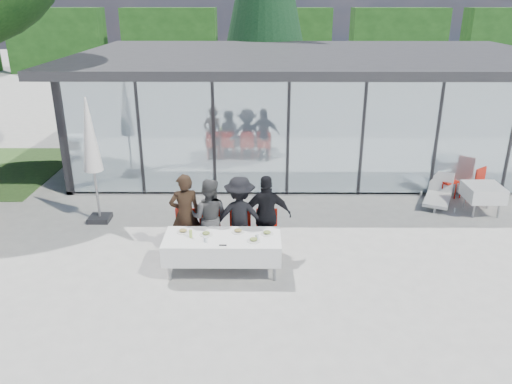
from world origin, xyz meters
TOP-DOWN VIEW (x-y plane):
  - ground at (0.00, 0.00)m, footprint 90.00×90.00m
  - pavilion at (2.00, 8.16)m, footprint 14.80×8.80m
  - treeline at (-2.00, 28.00)m, footprint 62.50×2.00m
  - dining_table at (-0.43, -0.03)m, footprint 2.26×0.96m
  - diner_a at (-1.25, 0.74)m, footprint 0.78×0.78m
  - diner_chair_a at (-1.25, 0.72)m, footprint 0.44×0.44m
  - diner_b at (-0.76, 0.74)m, footprint 0.91×0.91m
  - diner_chair_b at (-0.76, 0.72)m, footprint 0.44×0.44m
  - diner_c at (-0.12, 0.74)m, footprint 1.16×1.16m
  - diner_chair_c at (-0.12, 0.72)m, footprint 0.44×0.44m
  - diner_d at (0.44, 0.74)m, footprint 1.04×1.04m
  - diner_chair_d at (0.44, 0.72)m, footprint 0.44×0.44m
  - plate_a at (-1.22, 0.18)m, footprint 0.26×0.26m
  - plate_b at (-0.75, 0.06)m, footprint 0.26×0.26m
  - plate_c at (-0.14, 0.19)m, footprint 0.26×0.26m
  - plate_d at (0.43, 0.10)m, footprint 0.26×0.26m
  - plate_extra at (0.17, -0.20)m, footprint 0.26×0.26m
  - juice_bottle at (-1.04, -0.05)m, footprint 0.06×0.06m
  - drinking_glasses at (-0.25, -0.18)m, footprint 1.04×0.20m
  - folded_eyeglasses at (-0.40, -0.38)m, footprint 0.14×0.03m
  - spare_table_right at (5.83, 2.86)m, footprint 0.86×0.86m
  - spare_chair_a at (5.31, 4.06)m, footprint 0.59×0.59m
  - spare_chair_b at (5.93, 3.61)m, footprint 0.62×0.62m
  - market_umbrella at (-3.59, 2.35)m, footprint 0.50×0.50m
  - lounger at (5.00, 3.55)m, footprint 1.10×1.46m

SIDE VIEW (x-z plane):
  - ground at x=0.00m, z-range 0.00..0.00m
  - lounger at x=5.00m, z-range -0.10..0.62m
  - diner_chair_a at x=-1.25m, z-range 0.05..1.03m
  - diner_chair_b at x=-0.76m, z-range 0.05..1.03m
  - diner_chair_c at x=-0.12m, z-range 0.05..1.03m
  - diner_chair_d at x=0.44m, z-range 0.05..1.03m
  - spare_chair_a at x=5.31m, z-range 0.05..1.03m
  - spare_chair_b at x=5.93m, z-range 0.05..1.03m
  - dining_table at x=-0.43m, z-range 0.16..0.91m
  - spare_table_right at x=5.83m, z-range 0.18..0.92m
  - folded_eyeglasses at x=-0.40m, z-range 0.75..0.76m
  - plate_a at x=-1.22m, z-range 0.74..0.81m
  - plate_b at x=-0.75m, z-range 0.74..0.81m
  - plate_c at x=-0.14m, z-range 0.74..0.81m
  - plate_d at x=0.43m, z-range 0.74..0.81m
  - plate_extra at x=0.17m, z-range 0.74..0.81m
  - drinking_glasses at x=-0.25m, z-range 0.75..0.85m
  - juice_bottle at x=-1.04m, z-range 0.75..0.90m
  - diner_b at x=-0.76m, z-range 0.00..1.66m
  - diner_c at x=-0.12m, z-range 0.00..1.70m
  - diner_d at x=0.44m, z-range 0.00..1.72m
  - diner_a at x=-1.25m, z-range 0.00..1.76m
  - market_umbrella at x=-3.59m, z-range 0.45..3.45m
  - pavilion at x=2.00m, z-range 0.43..3.87m
  - treeline at x=-2.00m, z-range 0.00..4.40m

